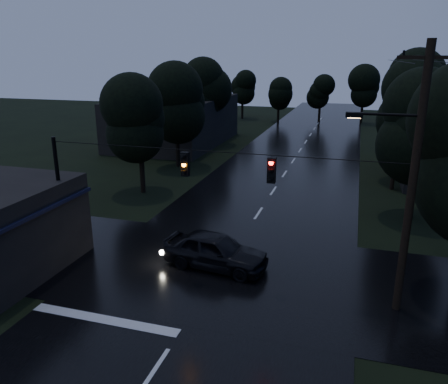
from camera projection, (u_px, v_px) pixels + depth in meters
The scene contains 14 objects.
main_road at pixel (285, 174), 36.50m from camera, with size 12.00×120.00×0.02m, color black.
cross_street at pixel (221, 271), 20.05m from camera, with size 60.00×9.00×0.02m, color black.
building_far_left at pixel (176, 121), 48.77m from camera, with size 10.00×16.00×5.00m, color black.
utility_pole_main at pixel (410, 179), 15.52m from camera, with size 3.50×0.30×10.00m.
utility_pole_far at pixel (397, 137), 31.22m from camera, with size 2.00×0.30×7.50m.
anchor_pole_left at pixel (61, 201), 20.33m from camera, with size 0.18×0.18×6.00m, color black.
span_signals at pixel (226, 166), 17.42m from camera, with size 15.00×0.37×1.12m.
tree_left_a at pixel (139, 120), 30.12m from camera, with size 3.92×3.92×8.26m.
tree_left_b at pixel (176, 103), 37.49m from camera, with size 4.20×4.20×8.85m.
tree_left_c at pixel (207, 90), 46.68m from camera, with size 4.48×4.48×9.44m.
tree_right_a at pixel (422, 126), 25.02m from camera, with size 4.20×4.20×8.85m.
tree_right_b at pixel (418, 105), 32.05m from camera, with size 4.48×4.48×9.44m.
tree_right_c at pixel (413, 90), 40.91m from camera, with size 4.76×4.76×10.03m.
car at pixel (215, 250), 20.18m from camera, with size 1.98×4.93×1.68m, color black.
Camera 1 is at (5.40, -5.24, 9.44)m, focal length 35.00 mm.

